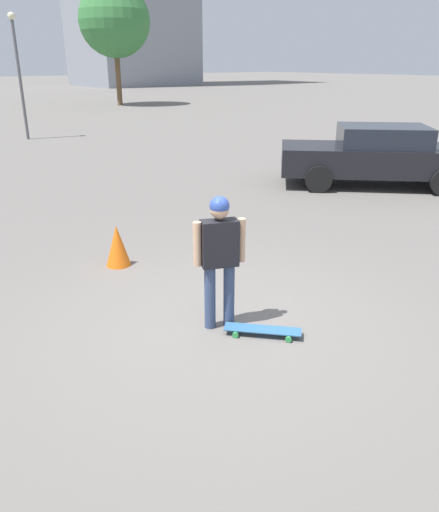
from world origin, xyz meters
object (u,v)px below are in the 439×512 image
object	(u,v)px
skateboard	(263,330)
car_parked_near	(377,155)
traffic_cone	(117,245)
person	(219,251)

from	to	relation	value
skateboard	car_parked_near	world-z (taller)	car_parked_near
traffic_cone	car_parked_near	bearing A→B (deg)	4.54
person	car_parked_near	distance (m)	8.37
car_parked_near	traffic_cone	size ratio (longest dim) A/B	7.15
person	car_parked_near	bearing A→B (deg)	46.50
person	car_parked_near	size ratio (longest dim) A/B	0.34
person	skateboard	xyz separation A→B (m)	(0.24, -0.50, -0.91)
skateboard	car_parked_near	xyz separation A→B (m)	(7.53, 3.61, 0.71)
skateboard	traffic_cone	size ratio (longest dim) A/B	1.23
person	traffic_cone	size ratio (longest dim) A/B	2.46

